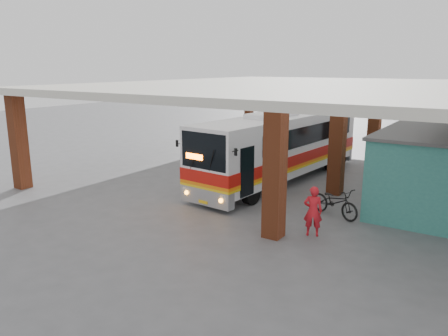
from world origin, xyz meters
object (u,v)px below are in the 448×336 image
pedestrian (313,211)px  red_chair (410,167)px  coach_bus (282,146)px  motorcycle (335,202)px

pedestrian → red_chair: bearing=-117.8°
coach_bus → pedestrian: size_ratio=7.04×
coach_bus → motorcycle: bearing=-37.5°
coach_bus → red_chair: (5.11, 4.96, -1.37)m
pedestrian → red_chair: 10.99m
coach_bus → motorcycle: (4.04, -3.69, -1.15)m
motorcycle → pedestrian: 2.30m
pedestrian → motorcycle: bearing=-111.5°
motorcycle → coach_bus: bearing=69.3°
red_chair → pedestrian: bearing=-70.8°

